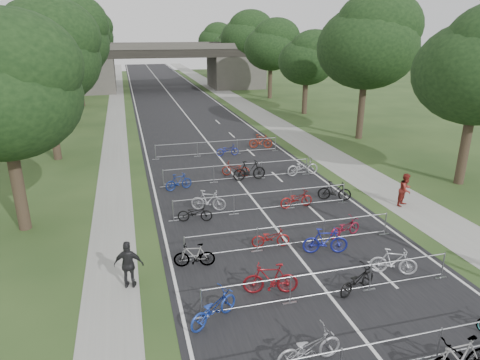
% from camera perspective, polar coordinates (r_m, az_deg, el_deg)
% --- Properties ---
extents(road, '(11.00, 140.00, 0.01)m').
position_cam_1_polar(road, '(55.52, -8.33, 9.94)').
color(road, black).
rests_on(road, ground).
extents(sidewalk_right, '(3.00, 140.00, 0.01)m').
position_cam_1_polar(sidewalk_right, '(57.00, -0.20, 10.39)').
color(sidewalk_right, gray).
rests_on(sidewalk_right, ground).
extents(sidewalk_left, '(2.00, 140.00, 0.01)m').
position_cam_1_polar(sidewalk_left, '(55.15, -16.18, 9.33)').
color(sidewalk_left, gray).
rests_on(sidewalk_left, ground).
extents(lane_markings, '(0.12, 140.00, 0.00)m').
position_cam_1_polar(lane_markings, '(55.52, -8.33, 9.94)').
color(lane_markings, silver).
rests_on(lane_markings, ground).
extents(overpass_bridge, '(31.00, 8.00, 7.05)m').
position_cam_1_polar(overpass_bridge, '(69.92, -10.06, 14.68)').
color(overpass_bridge, '#4D4A44').
rests_on(overpass_bridge, ground).
extents(tree_left_0, '(6.72, 6.72, 10.25)m').
position_cam_1_polar(tree_left_0, '(21.08, -29.07, 10.40)').
color(tree_left_0, '#33261C').
rests_on(tree_left_0, ground).
extents(tree_left_1, '(7.56, 7.56, 11.53)m').
position_cam_1_polar(tree_left_1, '(32.76, -24.62, 14.89)').
color(tree_left_1, '#33261C').
rests_on(tree_left_1, ground).
extents(tree_right_1, '(8.18, 8.18, 12.47)m').
position_cam_1_polar(tree_right_1, '(37.80, 16.84, 17.06)').
color(tree_right_1, '#33261C').
rests_on(tree_right_1, ground).
extents(tree_left_2, '(8.40, 8.40, 12.81)m').
position_cam_1_polar(tree_left_2, '(44.63, -22.46, 16.97)').
color(tree_left_2, '#33261C').
rests_on(tree_left_2, ground).
extents(tree_right_2, '(6.16, 6.16, 9.39)m').
position_cam_1_polar(tree_right_2, '(48.55, 9.04, 15.65)').
color(tree_right_2, '#33261C').
rests_on(tree_right_2, ground).
extents(tree_left_3, '(6.72, 6.72, 10.25)m').
position_cam_1_polar(tree_left_3, '(56.61, -20.88, 15.72)').
color(tree_left_3, '#33261C').
rests_on(tree_left_3, ground).
extents(tree_right_3, '(7.17, 7.17, 10.93)m').
position_cam_1_polar(tree_right_3, '(59.67, 4.26, 17.41)').
color(tree_right_3, '#33261C').
rests_on(tree_right_3, ground).
extents(tree_left_4, '(7.56, 7.56, 11.53)m').
position_cam_1_polar(tree_left_4, '(68.54, -20.11, 16.92)').
color(tree_left_4, '#33261C').
rests_on(tree_left_4, ground).
extents(tree_right_4, '(8.18, 8.18, 12.47)m').
position_cam_1_polar(tree_right_4, '(71.09, 0.95, 18.56)').
color(tree_right_4, '#33261C').
rests_on(tree_right_4, ground).
extents(tree_left_5, '(8.40, 8.40, 12.81)m').
position_cam_1_polar(tree_left_5, '(80.50, -19.56, 17.76)').
color(tree_left_5, '#33261C').
rests_on(tree_left_5, ground).
extents(tree_right_5, '(6.16, 6.16, 9.39)m').
position_cam_1_polar(tree_right_5, '(82.74, -1.45, 17.31)').
color(tree_right_5, '#33261C').
rests_on(tree_right_5, ground).
extents(tree_left_6, '(6.72, 6.72, 10.25)m').
position_cam_1_polar(tree_left_6, '(92.51, -18.97, 16.88)').
color(tree_left_6, '#33261C').
rests_on(tree_left_6, ground).
extents(tree_right_6, '(7.17, 7.17, 10.93)m').
position_cam_1_polar(tree_right_6, '(94.41, -3.27, 18.14)').
color(tree_right_6, '#33261C').
rests_on(tree_right_6, ground).
extents(barrier_row_1, '(9.70, 0.08, 1.10)m').
position_cam_1_polar(barrier_row_1, '(13.25, 19.51, -21.09)').
color(barrier_row_1, gray).
rests_on(barrier_row_1, ground).
extents(barrier_row_2, '(9.70, 0.08, 1.10)m').
position_cam_1_polar(barrier_row_2, '(15.69, 12.07, -13.32)').
color(barrier_row_2, gray).
rests_on(barrier_row_2, ground).
extents(barrier_row_3, '(9.70, 0.08, 1.10)m').
position_cam_1_polar(barrier_row_3, '(18.68, 6.84, -7.37)').
color(barrier_row_3, gray).
rests_on(barrier_row_3, ground).
extents(barrier_row_4, '(9.70, 0.08, 1.10)m').
position_cam_1_polar(barrier_row_4, '(22.10, 3.03, -2.90)').
color(barrier_row_4, gray).
rests_on(barrier_row_4, ground).
extents(barrier_row_5, '(9.70, 0.08, 1.10)m').
position_cam_1_polar(barrier_row_5, '(26.60, -0.28, 1.05)').
color(barrier_row_5, gray).
rests_on(barrier_row_5, ground).
extents(barrier_row_6, '(9.70, 0.08, 1.10)m').
position_cam_1_polar(barrier_row_6, '(32.20, -3.02, 4.29)').
color(barrier_row_6, gray).
rests_on(barrier_row_6, ground).
extents(bike_5, '(2.09, 0.95, 1.06)m').
position_cam_1_polar(bike_5, '(12.96, 9.19, -21.20)').
color(bike_5, '#999AA0').
rests_on(bike_5, ground).
extents(bike_6, '(2.00, 0.57, 1.20)m').
position_cam_1_polar(bike_6, '(13.75, 27.15, -20.32)').
color(bike_6, gray).
rests_on(bike_6, ground).
extents(bike_8, '(2.04, 1.65, 1.04)m').
position_cam_1_polar(bike_8, '(14.27, -3.56, -16.67)').
color(bike_8, '#1C389D').
rests_on(bike_8, ground).
extents(bike_9, '(2.05, 0.98, 1.19)m').
position_cam_1_polar(bike_9, '(15.54, 4.09, -13.02)').
color(bike_9, maroon).
rests_on(bike_9, ground).
extents(bike_10, '(1.91, 1.28, 0.95)m').
position_cam_1_polar(bike_10, '(16.20, 15.35, -12.78)').
color(bike_10, black).
rests_on(bike_10, ground).
extents(bike_11, '(1.83, 1.21, 1.07)m').
position_cam_1_polar(bike_11, '(17.64, 19.79, -10.23)').
color(bike_11, silver).
rests_on(bike_11, ground).
extents(bike_12, '(1.70, 0.76, 0.99)m').
position_cam_1_polar(bike_12, '(17.23, -6.11, -9.98)').
color(bike_12, gray).
rests_on(bike_12, ground).
extents(bike_13, '(1.73, 0.79, 0.88)m').
position_cam_1_polar(bike_13, '(18.66, 4.10, -7.68)').
color(bike_13, maroon).
rests_on(bike_13, ground).
extents(bike_14, '(1.98, 0.98, 1.15)m').
position_cam_1_polar(bike_14, '(18.40, 11.31, -7.99)').
color(bike_14, navy).
rests_on(bike_14, ground).
extents(bike_15, '(1.81, 1.04, 0.90)m').
position_cam_1_polar(bike_15, '(20.05, 13.83, -6.19)').
color(bike_15, maroon).
rests_on(bike_15, ground).
extents(bike_16, '(1.79, 0.95, 0.89)m').
position_cam_1_polar(bike_16, '(21.09, -6.03, -4.40)').
color(bike_16, black).
rests_on(bike_16, ground).
extents(bike_17, '(1.91, 1.18, 1.11)m').
position_cam_1_polar(bike_17, '(22.23, -4.24, -2.76)').
color(bike_17, '#9C9DA4').
rests_on(bike_17, ground).
extents(bike_18, '(1.86, 0.74, 0.96)m').
position_cam_1_polar(bike_18, '(22.79, 7.52, -2.52)').
color(bike_18, maroon).
rests_on(bike_18, ground).
extents(bike_19, '(1.87, 1.22, 1.09)m').
position_cam_1_polar(bike_19, '(24.07, 12.50, -1.44)').
color(bike_19, black).
rests_on(bike_19, ground).
extents(bike_20, '(1.72, 0.90, 0.99)m').
position_cam_1_polar(bike_20, '(25.30, -8.19, -0.25)').
color(bike_20, navy).
rests_on(bike_20, ground).
extents(bike_21, '(1.92, 1.32, 0.95)m').
position_cam_1_polar(bike_21, '(27.44, -0.58, 1.48)').
color(bike_21, maroon).
rests_on(bike_21, ground).
extents(bike_22, '(2.12, 0.66, 1.26)m').
position_cam_1_polar(bike_22, '(26.64, 1.25, 1.27)').
color(bike_22, black).
rests_on(bike_22, ground).
extents(bike_23, '(2.17, 0.87, 1.12)m').
position_cam_1_polar(bike_23, '(27.87, 8.35, 1.73)').
color(bike_23, '#9EA0A6').
rests_on(bike_23, ground).
extents(bike_26, '(1.69, 0.61, 0.89)m').
position_cam_1_polar(bike_26, '(31.99, -1.69, 4.02)').
color(bike_26, navy).
rests_on(bike_26, ground).
extents(bike_27, '(1.94, 1.07, 1.12)m').
position_cam_1_polar(bike_27, '(34.09, 2.79, 5.17)').
color(bike_27, maroon).
rests_on(bike_27, ground).
extents(pedestrian_b, '(1.09, 1.01, 1.79)m').
position_cam_1_polar(pedestrian_b, '(24.34, 21.19, -1.23)').
color(pedestrian_b, maroon).
rests_on(pedestrian_b, ground).
extents(pedestrian_c, '(1.14, 0.68, 1.83)m').
position_cam_1_polar(pedestrian_c, '(16.21, -14.61, -10.89)').
color(pedestrian_c, black).
rests_on(pedestrian_c, ground).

